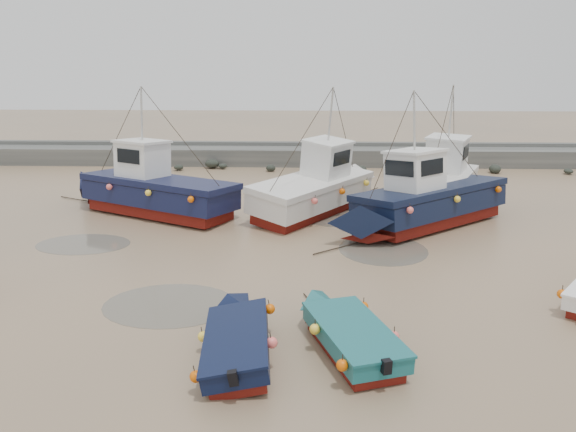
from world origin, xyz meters
The scene contains 13 objects.
ground centered at (0.00, 0.00, 0.00)m, with size 120.00×120.00×0.00m, color #977858.
seawall centered at (0.05, 21.99, 0.63)m, with size 60.00×4.92×1.50m.
puddle_a centered at (-2.94, -1.40, 0.00)m, with size 4.33×4.33×0.01m, color #5B5549.
puddle_b centered at (4.66, 4.10, 0.00)m, with size 3.67×3.67×0.01m, color #5B5549.
puddle_c centered at (-8.00, 4.38, 0.00)m, with size 3.99×3.99×0.01m, color #5B5549.
puddle_d centered at (3.44, 10.32, 0.00)m, with size 6.84×6.84×0.01m, color #5B5549.
dinghy_1 centered at (-0.29, -4.38, 0.55)m, with size 2.23×6.07×1.43m.
dinghy_2 centered at (2.62, -3.97, 0.55)m, with size 3.01×5.83×1.43m.
cabin_boat_0 centered at (-6.41, 9.18, 1.31)m, with size 10.61×6.63×6.22m.
cabin_boat_1 centered at (2.07, 9.77, 1.32)m, with size 7.31×9.30×6.22m.
cabin_boat_2 centered at (6.86, 7.22, 1.31)m, with size 9.61×7.89×6.22m.
cabin_boat_3 centered at (8.66, 11.09, 1.36)m, with size 5.62×9.13×6.22m.
person centered at (-6.03, 8.14, 0.00)m, with size 0.67×0.44×1.83m, color #1C1D37.
Camera 1 is at (1.40, -17.86, 7.90)m, focal length 35.00 mm.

